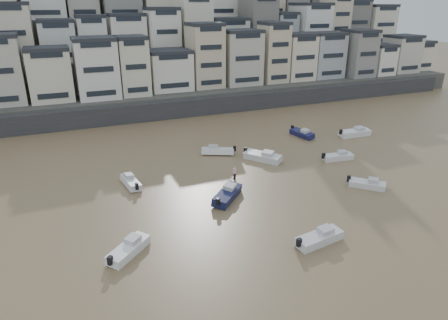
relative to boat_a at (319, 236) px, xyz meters
name	(u,v)px	position (x,y,z in m)	size (l,w,h in m)	color
harbor_wall	(175,109)	(-0.01, 49.40, 1.00)	(140.00, 3.00, 3.50)	#38383A
hillside	(149,35)	(4.72, 89.24, 12.26)	(141.04, 66.00, 50.00)	#4C4C47
boat_a	(319,236)	(0.00, 0.00, 0.00)	(5.52, 1.81, 1.50)	silver
boat_b	(367,183)	(12.88, 7.99, -0.10)	(4.78, 1.57, 1.30)	silver
boat_c	(227,193)	(-4.56, 11.88, 0.06)	(5.97, 1.95, 1.63)	#12163A
boat_d	(338,156)	(15.52, 17.23, -0.07)	(4.98, 1.63, 1.36)	silver
boat_e	(263,155)	(5.11, 21.23, 0.08)	(6.12, 2.00, 1.67)	silver
boat_f	(131,181)	(-14.36, 20.10, -0.07)	(4.98, 1.63, 1.36)	silver
boat_g	(355,132)	(25.30, 25.25, 0.09)	(6.15, 2.01, 1.68)	silver
boat_h	(218,150)	(0.06, 26.29, -0.01)	(5.41, 1.77, 1.47)	silver
boat_i	(302,133)	(16.69, 28.61, -0.04)	(5.24, 1.71, 1.43)	#151743
boat_j	(128,247)	(-17.33, 5.30, -0.03)	(5.31, 1.74, 1.45)	white
person_pink	(235,173)	(-1.37, 16.87, 0.12)	(0.44, 0.44, 1.74)	#DF9DAC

